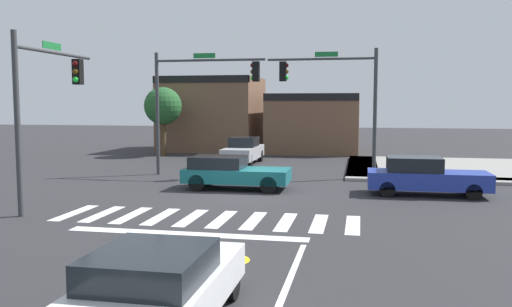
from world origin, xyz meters
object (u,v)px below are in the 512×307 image
object	(u,v)px
roadside_tree	(163,107)
traffic_signal_northeast	(335,89)
traffic_signal_northwest	(198,90)
car_white	(155,289)
car_silver	(243,151)
car_blue	(424,176)
traffic_signal_southwest	(47,91)
car_teal	(232,172)

from	to	relation	value
roadside_tree	traffic_signal_northeast	bearing A→B (deg)	-34.56
traffic_signal_northwest	car_white	distance (m)	18.51
traffic_signal_northeast	car_white	xyz separation A→B (m)	(-1.87, -18.33, -3.57)
car_silver	car_blue	xyz separation A→B (m)	(9.27, -9.17, -0.05)
traffic_signal_northwest	roadside_tree	world-z (taller)	traffic_signal_northwest
traffic_signal_northwest	car_white	world-z (taller)	traffic_signal_northwest
traffic_signal_southwest	traffic_signal_northeast	size ratio (longest dim) A/B	0.94
traffic_signal_northeast	roadside_tree	world-z (taller)	traffic_signal_northeast
traffic_signal_northwest	car_blue	xyz separation A→B (m)	(10.33, -3.74, -3.50)
car_silver	car_white	xyz separation A→B (m)	(3.69, -22.96, -0.10)
car_blue	roadside_tree	world-z (taller)	roadside_tree
traffic_signal_southwest	car_teal	distance (m)	7.93
car_teal	car_silver	size ratio (longest dim) A/B	0.96
traffic_signal_southwest	car_silver	xyz separation A→B (m)	(3.73, 14.09, -3.20)
car_teal	roadside_tree	xyz separation A→B (m)	(-7.92, 12.75, 2.64)
traffic_signal_southwest	roadside_tree	size ratio (longest dim) A/B	1.25
traffic_signal_northeast	roadside_tree	xyz separation A→B (m)	(-11.93, 8.22, -0.90)
traffic_signal_northwest	car_blue	size ratio (longest dim) A/B	1.33
traffic_signal_southwest	car_teal	xyz separation A→B (m)	(5.28, 4.93, -3.27)
traffic_signal_southwest	roadside_tree	distance (m)	17.89
traffic_signal_northeast	car_teal	distance (m)	7.01
traffic_signal_northeast	car_teal	xyz separation A→B (m)	(-4.01, -4.53, -3.54)
traffic_signal_southwest	traffic_signal_northeast	distance (m)	13.26
car_blue	traffic_signal_northwest	bearing A→B (deg)	160.08
traffic_signal_northwest	car_teal	bearing A→B (deg)	-55.06
traffic_signal_northeast	car_white	size ratio (longest dim) A/B	1.41
traffic_signal_northeast	car_silver	bearing A→B (deg)	-39.77
traffic_signal_northeast	traffic_signal_southwest	bearing A→B (deg)	45.55
traffic_signal_southwest	car_white	bearing A→B (deg)	-140.08
traffic_signal_northeast	car_blue	world-z (taller)	traffic_signal_northeast
traffic_signal_southwest	car_white	distance (m)	12.02
traffic_signal_northwest	roadside_tree	size ratio (longest dim) A/B	1.30
car_blue	roadside_tree	xyz separation A→B (m)	(-15.63, 12.75, 2.62)
car_white	car_teal	bearing A→B (deg)	8.80
traffic_signal_northeast	car_white	distance (m)	18.77
traffic_signal_southwest	car_blue	world-z (taller)	traffic_signal_southwest
car_white	car_silver	bearing A→B (deg)	9.13
car_white	roadside_tree	distance (m)	28.51
car_teal	car_silver	bearing A→B (deg)	99.62
car_silver	traffic_signal_northeast	bearing A→B (deg)	50.23
car_teal	car_silver	xyz separation A→B (m)	(-1.55, 9.16, 0.07)
car_silver	roadside_tree	size ratio (longest dim) A/B	0.98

